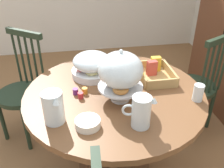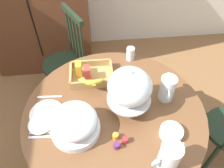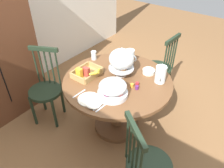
% 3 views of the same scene
% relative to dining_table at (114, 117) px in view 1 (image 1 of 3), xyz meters
% --- Properties ---
extents(ground_plane, '(10.00, 10.00, 0.00)m').
position_rel_dining_table_xyz_m(ground_plane, '(-0.04, -0.05, -0.53)').
color(ground_plane, brown).
extents(dining_table, '(1.20, 1.20, 0.74)m').
position_rel_dining_table_xyz_m(dining_table, '(0.00, 0.00, 0.00)').
color(dining_table, brown).
rests_on(dining_table, ground_plane).
extents(windsor_chair_by_cabinet, '(0.45, 0.45, 0.97)m').
position_rel_dining_table_xyz_m(windsor_chair_by_cabinet, '(-0.39, 0.81, -0.07)').
color(windsor_chair_by_cabinet, '#1E2D1E').
rests_on(windsor_chair_by_cabinet, ground_plane).
extents(windsor_chair_facing_door, '(0.46, 0.46, 0.97)m').
position_rel_dining_table_xyz_m(windsor_chair_facing_door, '(-0.55, -0.71, -0.07)').
color(windsor_chair_facing_door, '#1E2D1E').
rests_on(windsor_chair_facing_door, ground_plane).
extents(pastry_stand_with_dome, '(0.28, 0.28, 0.34)m').
position_rel_dining_table_xyz_m(pastry_stand_with_dome, '(0.09, 0.02, 0.41)').
color(pastry_stand_with_dome, silver).
rests_on(pastry_stand_with_dome, dining_table).
extents(fruit_platter_covered, '(0.30, 0.30, 0.18)m').
position_rel_dining_table_xyz_m(fruit_platter_covered, '(-0.25, -0.12, 0.30)').
color(fruit_platter_covered, silver).
rests_on(fruit_platter_covered, dining_table).
extents(orange_juice_pitcher, '(0.19, 0.12, 0.19)m').
position_rel_dining_table_xyz_m(orange_juice_pitcher, '(0.25, -0.38, 0.30)').
color(orange_juice_pitcher, silver).
rests_on(orange_juice_pitcher, dining_table).
extents(milk_pitcher, '(0.10, 0.19, 0.19)m').
position_rel_dining_table_xyz_m(milk_pitcher, '(0.36, 0.08, 0.30)').
color(milk_pitcher, silver).
rests_on(milk_pitcher, dining_table).
extents(cereal_basket, '(0.32, 0.30, 0.12)m').
position_rel_dining_table_xyz_m(cereal_basket, '(-0.15, 0.31, 0.26)').
color(cereal_basket, tan).
rests_on(cereal_basket, dining_table).
extents(china_plate_large, '(0.22, 0.22, 0.01)m').
position_rel_dining_table_xyz_m(china_plate_large, '(-0.44, 0.02, 0.22)').
color(china_plate_large, white).
rests_on(china_plate_large, dining_table).
extents(china_plate_small, '(0.15, 0.15, 0.01)m').
position_rel_dining_table_xyz_m(china_plate_small, '(-0.47, -0.06, 0.23)').
color(china_plate_small, white).
rests_on(china_plate_small, china_plate_large).
extents(cereal_bowl, '(0.14, 0.14, 0.04)m').
position_rel_dining_table_xyz_m(cereal_bowl, '(0.32, -0.20, 0.24)').
color(cereal_bowl, white).
rests_on(cereal_bowl, dining_table).
extents(drinking_glass, '(0.06, 0.06, 0.11)m').
position_rel_dining_table_xyz_m(drinking_glass, '(0.18, 0.50, 0.27)').
color(drinking_glass, silver).
rests_on(drinking_glass, dining_table).
extents(jam_jar_strawberry, '(0.04, 0.04, 0.04)m').
position_rel_dining_table_xyz_m(jam_jar_strawberry, '(0.04, -0.23, 0.23)').
color(jam_jar_strawberry, '#B7282D').
rests_on(jam_jar_strawberry, dining_table).
extents(jam_jar_apricot, '(0.04, 0.04, 0.04)m').
position_rel_dining_table_xyz_m(jam_jar_apricot, '(-0.01, -0.20, 0.23)').
color(jam_jar_apricot, orange).
rests_on(jam_jar_apricot, dining_table).
extents(jam_jar_grape, '(0.04, 0.04, 0.04)m').
position_rel_dining_table_xyz_m(jam_jar_grape, '(-0.01, -0.26, 0.23)').
color(jam_jar_grape, '#5B2366').
rests_on(jam_jar_grape, dining_table).
extents(table_knife, '(0.17, 0.02, 0.01)m').
position_rel_dining_table_xyz_m(table_knife, '(-0.45, -0.12, 0.22)').
color(table_knife, silver).
rests_on(table_knife, dining_table).
extents(dinner_fork, '(0.17, 0.02, 0.01)m').
position_rel_dining_table_xyz_m(dinner_fork, '(-0.45, -0.15, 0.22)').
color(dinner_fork, silver).
rests_on(dinner_fork, dining_table).
extents(soup_spoon, '(0.17, 0.02, 0.01)m').
position_rel_dining_table_xyz_m(soup_spoon, '(-0.43, 0.16, 0.22)').
color(soup_spoon, silver).
rests_on(soup_spoon, dining_table).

